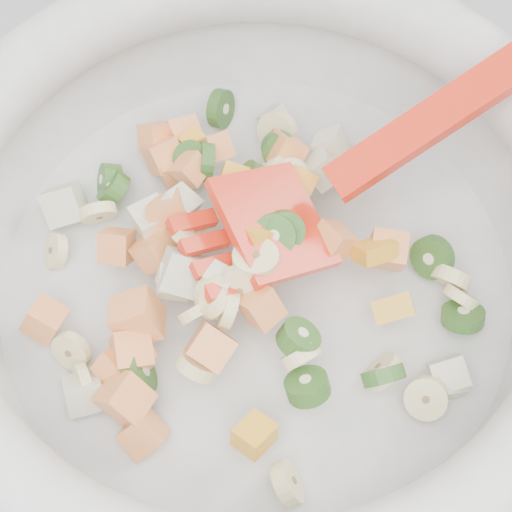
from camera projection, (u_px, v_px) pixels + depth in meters
counter at (319, 359)px, 0.97m from camera, size 2.00×0.60×0.90m
mixing_bowl at (256, 244)px, 0.46m from camera, size 0.48×0.41×0.17m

